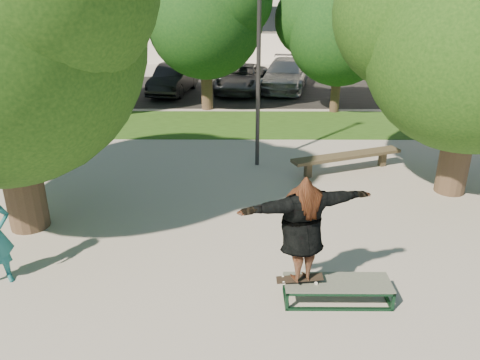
{
  "coord_description": "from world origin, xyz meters",
  "views": [
    {
      "loc": [
        0.56,
        -8.3,
        4.98
      ],
      "look_at": [
        0.51,
        0.6,
        1.3
      ],
      "focal_mm": 35.0,
      "sensor_mm": 36.0,
      "label": 1
    }
  ],
  "objects_px": {
    "grind_box": "(337,291)",
    "car_dark": "(173,79)",
    "tree_right": "(474,29)",
    "lamppost": "(259,58)",
    "car_silver_a": "(100,86)",
    "car_silver_b": "(285,74)",
    "car_grey": "(242,78)",
    "bench": "(347,157)"
  },
  "relations": [
    {
      "from": "grind_box",
      "to": "car_dark",
      "type": "bearing_deg",
      "value": 106.74
    },
    {
      "from": "grind_box",
      "to": "tree_right",
      "type": "bearing_deg",
      "value": 51.7
    },
    {
      "from": "grind_box",
      "to": "car_dark",
      "type": "distance_m",
      "value": 17.7
    },
    {
      "from": "grind_box",
      "to": "car_dark",
      "type": "height_order",
      "value": "car_dark"
    },
    {
      "from": "lamppost",
      "to": "car_silver_a",
      "type": "distance_m",
      "value": 11.62
    },
    {
      "from": "lamppost",
      "to": "car_silver_b",
      "type": "bearing_deg",
      "value": 81.11
    },
    {
      "from": "grind_box",
      "to": "car_grey",
      "type": "bearing_deg",
      "value": 95.45
    },
    {
      "from": "tree_right",
      "to": "bench",
      "type": "bearing_deg",
      "value": 149.6
    },
    {
      "from": "tree_right",
      "to": "car_silver_a",
      "type": "xyz_separation_m",
      "value": [
        -12.13,
        10.68,
        -3.44
      ]
    },
    {
      "from": "bench",
      "to": "car_dark",
      "type": "relative_size",
      "value": 0.77
    },
    {
      "from": "lamppost",
      "to": "car_grey",
      "type": "distance_m",
      "value": 11.1
    },
    {
      "from": "tree_right",
      "to": "car_dark",
      "type": "xyz_separation_m",
      "value": [
        -8.84,
        12.21,
        -3.37
      ]
    },
    {
      "from": "car_grey",
      "to": "tree_right",
      "type": "bearing_deg",
      "value": -56.45
    },
    {
      "from": "bench",
      "to": "car_dark",
      "type": "bearing_deg",
      "value": 99.74
    },
    {
      "from": "grind_box",
      "to": "car_silver_b",
      "type": "distance_m",
      "value": 17.99
    },
    {
      "from": "lamppost",
      "to": "car_silver_b",
      "type": "relative_size",
      "value": 1.15
    },
    {
      "from": "tree_right",
      "to": "car_silver_a",
      "type": "bearing_deg",
      "value": 138.64
    },
    {
      "from": "car_silver_b",
      "to": "grind_box",
      "type": "bearing_deg",
      "value": -80.17
    },
    {
      "from": "grind_box",
      "to": "car_dark",
      "type": "xyz_separation_m",
      "value": [
        -5.1,
        16.94,
        0.53
      ]
    },
    {
      "from": "tree_right",
      "to": "car_grey",
      "type": "height_order",
      "value": "tree_right"
    },
    {
      "from": "grind_box",
      "to": "car_grey",
      "type": "xyz_separation_m",
      "value": [
        -1.67,
        17.46,
        0.48
      ]
    },
    {
      "from": "tree_right",
      "to": "bench",
      "type": "distance_m",
      "value": 4.55
    },
    {
      "from": "bench",
      "to": "lamppost",
      "type": "bearing_deg",
      "value": 146.85
    },
    {
      "from": "car_dark",
      "to": "car_silver_b",
      "type": "distance_m",
      "value": 5.79
    },
    {
      "from": "car_dark",
      "to": "car_silver_b",
      "type": "relative_size",
      "value": 0.82
    },
    {
      "from": "lamppost",
      "to": "car_silver_b",
      "type": "distance_m",
      "value": 11.7
    },
    {
      "from": "lamppost",
      "to": "car_silver_a",
      "type": "height_order",
      "value": "lamppost"
    },
    {
      "from": "car_silver_b",
      "to": "car_grey",
      "type": "bearing_deg",
      "value": -155.54
    },
    {
      "from": "lamppost",
      "to": "car_silver_a",
      "type": "xyz_separation_m",
      "value": [
        -7.21,
        8.76,
        -2.5
      ]
    },
    {
      "from": "bench",
      "to": "car_silver_b",
      "type": "xyz_separation_m",
      "value": [
        -0.81,
        11.87,
        0.33
      ]
    },
    {
      "from": "bench",
      "to": "grind_box",
      "type": "bearing_deg",
      "value": -124.19
    },
    {
      "from": "car_dark",
      "to": "car_grey",
      "type": "bearing_deg",
      "value": 17.47
    },
    {
      "from": "tree_right",
      "to": "car_dark",
      "type": "bearing_deg",
      "value": 125.91
    },
    {
      "from": "lamppost",
      "to": "grind_box",
      "type": "height_order",
      "value": "lamppost"
    },
    {
      "from": "tree_right",
      "to": "car_silver_a",
      "type": "height_order",
      "value": "tree_right"
    },
    {
      "from": "lamppost",
      "to": "car_grey",
      "type": "height_order",
      "value": "lamppost"
    },
    {
      "from": "bench",
      "to": "car_grey",
      "type": "distance_m",
      "value": 11.77
    },
    {
      "from": "car_silver_b",
      "to": "car_silver_a",
      "type": "bearing_deg",
      "value": -152.36
    },
    {
      "from": "car_silver_b",
      "to": "bench",
      "type": "bearing_deg",
      "value": -74.37
    },
    {
      "from": "car_silver_a",
      "to": "car_dark",
      "type": "xyz_separation_m",
      "value": [
        3.29,
        1.53,
        0.07
      ]
    },
    {
      "from": "car_silver_b",
      "to": "lamppost",
      "type": "bearing_deg",
      "value": -87.17
    },
    {
      "from": "lamppost",
      "to": "car_silver_b",
      "type": "xyz_separation_m",
      "value": [
        1.77,
        11.32,
        -2.38
      ]
    }
  ]
}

